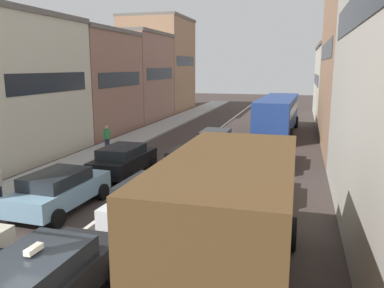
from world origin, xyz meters
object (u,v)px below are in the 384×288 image
sedan_centre_lane_second (150,199)px  taxi_centre_lane_front (41,281)px  removalist_box_truck (236,219)px  sedan_left_lane_third (123,160)px  hatchback_centre_lane_third (190,162)px  sedan_right_lane_behind_truck (254,182)px  wagon_left_lane_second (59,189)px  coupe_centre_lane_fourth (216,141)px  wagon_right_lane_far (271,152)px  pedestrian_near_kerb (107,137)px  bus_mid_queue_primary (278,112)px

sedan_centre_lane_second → taxi_centre_lane_front: bearing=179.1°
removalist_box_truck → sedan_left_lane_third: bearing=37.9°
hatchback_centre_lane_third → sedan_centre_lane_second: bearing=-177.8°
sedan_right_lane_behind_truck → wagon_left_lane_second: bearing=113.6°
sedan_left_lane_third → sedan_right_lane_behind_truck: same height
taxi_centre_lane_front → sedan_right_lane_behind_truck: taxi_centre_lane_front is taller
wagon_left_lane_second → coupe_centre_lane_fourth: (3.60, 10.77, 0.00)m
wagon_left_lane_second → wagon_right_lane_far: 11.16m
removalist_box_truck → pedestrian_near_kerb: size_ratio=4.65×
sedan_right_lane_behind_truck → removalist_box_truck: bearing=-175.9°
removalist_box_truck → taxi_centre_lane_front: 4.37m
sedan_left_lane_third → pedestrian_near_kerb: (-3.40, 4.75, 0.15)m
wagon_left_lane_second → pedestrian_near_kerb: bearing=20.0°
removalist_box_truck → coupe_centre_lane_fourth: size_ratio=1.79×
sedan_left_lane_third → sedan_right_lane_behind_truck: 6.95m
wagon_left_lane_second → bus_mid_queue_primary: bearing=-17.6°
wagon_left_lane_second → sedan_left_lane_third: 4.95m
sedan_left_lane_third → sedan_right_lane_behind_truck: (6.62, -2.11, 0.00)m
sedan_centre_lane_second → hatchback_centre_lane_third: same height
sedan_left_lane_third → bus_mid_queue_primary: (6.54, 14.14, 0.96)m
sedan_right_lane_behind_truck → pedestrian_near_kerb: 12.14m
wagon_left_lane_second → wagon_right_lane_far: size_ratio=1.00×
sedan_right_lane_behind_truck → wagon_right_lane_far: 5.78m
wagon_left_lane_second → hatchback_centre_lane_third: (3.55, 5.29, 0.00)m
removalist_box_truck → coupe_centre_lane_fourth: bearing=13.5°
taxi_centre_lane_front → wagon_left_lane_second: bearing=32.3°
sedan_right_lane_behind_truck → hatchback_centre_lane_third: bearing=54.7°
sedan_right_lane_behind_truck → sedan_left_lane_third: bearing=73.5°
taxi_centre_lane_front → sedan_centre_lane_second: taxi_centre_lane_front is taller
taxi_centre_lane_front → sedan_right_lane_behind_truck: size_ratio=1.00×
taxi_centre_lane_front → removalist_box_truck: bearing=-65.4°
coupe_centre_lane_fourth → sedan_left_lane_third: bearing=150.0°
taxi_centre_lane_front → sedan_left_lane_third: bearing=17.7°
sedan_left_lane_third → pedestrian_near_kerb: bearing=36.4°
sedan_centre_lane_second → pedestrian_near_kerb: (-6.78, 9.74, 0.15)m
hatchback_centre_lane_third → pedestrian_near_kerb: pedestrian_near_kerb is taller
sedan_centre_lane_second → wagon_left_lane_second: same height
sedan_centre_lane_second → sedan_left_lane_third: size_ratio=1.01×
hatchback_centre_lane_third → sedan_left_lane_third: (-3.30, -0.35, 0.00)m
removalist_box_truck → sedan_centre_lane_second: bearing=42.5°
coupe_centre_lane_fourth → bus_mid_queue_primary: bus_mid_queue_primary is taller
removalist_box_truck → sedan_centre_lane_second: 5.39m
removalist_box_truck → hatchback_centre_lane_third: 9.96m
hatchback_centre_lane_third → coupe_centre_lane_fourth: size_ratio=1.01×
sedan_right_lane_behind_truck → bus_mid_queue_primary: 16.28m
removalist_box_truck → hatchback_centre_lane_third: bearing=21.4°
sedan_centre_lane_second → hatchback_centre_lane_third: bearing=2.9°
sedan_left_lane_third → taxi_centre_lane_front: bearing=-162.7°
wagon_left_lane_second → sedan_right_lane_behind_truck: bearing=-65.6°
removalist_box_truck → taxi_centre_lane_front: removalist_box_truck is taller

